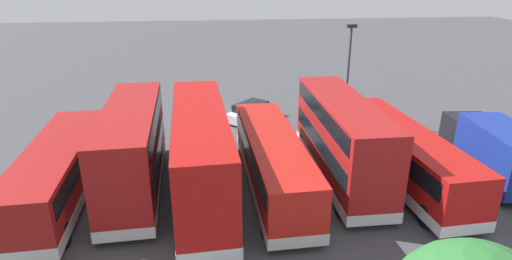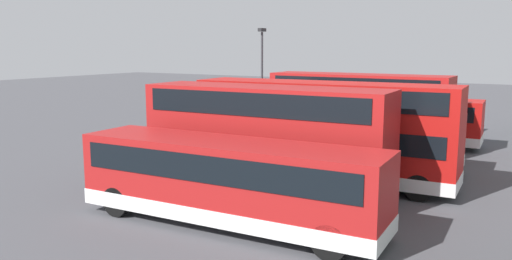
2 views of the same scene
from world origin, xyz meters
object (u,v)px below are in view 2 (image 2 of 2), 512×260
(box_truck_blue, at_px, (408,108))
(waste_bin_yellow, at_px, (256,118))
(bus_double_decker_fifth, at_px, (265,138))
(car_hatchback_silver, at_px, (210,117))
(bus_double_decker_fourth, at_px, (322,128))
(car_small_green, at_px, (183,133))
(bus_double_decker_second, at_px, (358,110))
(bus_single_deck_sixth, at_px, (228,180))
(lamp_post_tall, at_px, (262,71))
(bus_single_deck_third, at_px, (344,134))
(bus_single_deck_near_end, at_px, (383,118))

(box_truck_blue, height_order, waste_bin_yellow, box_truck_blue)
(bus_double_decker_fifth, distance_m, car_hatchback_silver, 19.71)
(bus_double_decker_fourth, height_order, car_small_green, bus_double_decker_fourth)
(bus_double_decker_second, height_order, car_small_green, bus_double_decker_second)
(bus_double_decker_fourth, height_order, bus_single_deck_sixth, bus_double_decker_fourth)
(bus_double_decker_fifth, height_order, car_small_green, bus_double_decker_fifth)
(lamp_post_tall, bearing_deg, waste_bin_yellow, -142.55)
(bus_single_deck_sixth, bearing_deg, bus_double_decker_fifth, -170.41)
(bus_double_decker_second, xyz_separation_m, lamp_post_tall, (-3.02, -8.31, 1.94))
(bus_double_decker_second, relative_size, waste_bin_yellow, 11.16)
(car_small_green, xyz_separation_m, lamp_post_tall, (-6.83, 1.78, 3.69))
(bus_single_deck_sixth, xyz_separation_m, lamp_post_tall, (-17.70, -8.96, 2.77))
(bus_single_deck_third, xyz_separation_m, waste_bin_yellow, (-9.78, -11.20, -1.15))
(bus_double_decker_fourth, relative_size, car_hatchback_silver, 2.59)
(waste_bin_yellow, bearing_deg, car_small_green, 2.47)
(bus_single_deck_third, height_order, car_hatchback_silver, bus_single_deck_third)
(lamp_post_tall, height_order, waste_bin_yellow, lamp_post_tall)
(bus_double_decker_fifth, relative_size, bus_single_deck_sixth, 0.93)
(box_truck_blue, relative_size, car_small_green, 1.77)
(bus_double_decker_fifth, bearing_deg, car_hatchback_silver, -137.54)
(bus_single_deck_near_end, bearing_deg, lamp_post_tall, -87.93)
(bus_single_deck_near_end, xyz_separation_m, box_truck_blue, (-5.12, 0.31, 0.08))
(bus_double_decker_fifth, distance_m, box_truck_blue, 19.56)
(bus_double_decker_fourth, bearing_deg, lamp_post_tall, -138.70)
(bus_single_deck_sixth, distance_m, waste_bin_yellow, 23.44)
(car_hatchback_silver, distance_m, waste_bin_yellow, 3.68)
(bus_double_decker_second, bearing_deg, bus_single_deck_near_end, 170.69)
(bus_double_decker_fourth, distance_m, bus_single_deck_sixth, 7.16)
(bus_single_deck_near_end, xyz_separation_m, bus_double_decker_fifth, (14.41, -0.51, 0.82))
(bus_double_decker_fourth, height_order, car_hatchback_silver, bus_double_decker_fourth)
(bus_single_deck_near_end, height_order, bus_double_decker_second, bus_double_decker_second)
(bus_single_deck_near_end, relative_size, car_hatchback_silver, 2.56)
(bus_single_deck_third, distance_m, waste_bin_yellow, 14.91)
(waste_bin_yellow, bearing_deg, bus_single_deck_third, 48.89)
(bus_single_deck_third, height_order, bus_double_decker_fourth, bus_double_decker_fourth)
(bus_single_deck_third, distance_m, lamp_post_tall, 11.67)
(bus_single_deck_near_end, bearing_deg, car_small_green, -56.09)
(lamp_post_tall, relative_size, waste_bin_yellow, 7.83)
(bus_double_decker_fifth, distance_m, car_small_green, 12.58)
(box_truck_blue, height_order, car_hatchback_silver, box_truck_blue)
(car_hatchback_silver, bearing_deg, bus_single_deck_sixth, 37.46)
(bus_double_decker_fifth, height_order, box_truck_blue, bus_double_decker_fifth)
(bus_double_decker_second, distance_m, bus_single_deck_third, 4.02)
(car_hatchback_silver, bearing_deg, bus_double_decker_second, 75.50)
(bus_single_deck_third, relative_size, bus_single_deck_sixth, 1.05)
(bus_single_deck_third, distance_m, box_truck_blue, 12.34)
(bus_single_deck_near_end, xyz_separation_m, lamp_post_tall, (0.32, -8.86, 2.77))
(bus_double_decker_fifth, distance_m, waste_bin_yellow, 20.07)
(bus_single_deck_sixth, distance_m, car_small_green, 15.31)
(bus_single_deck_near_end, bearing_deg, box_truck_blue, 176.53)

